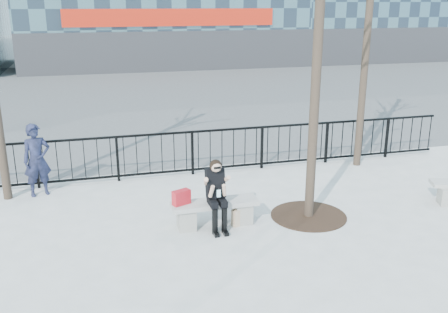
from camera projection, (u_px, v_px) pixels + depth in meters
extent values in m
plane|color=#A3A29D|center=(215.00, 225.00, 9.54)|extent=(120.00, 120.00, 0.00)
cube|color=#474747|center=(136.00, 93.00, 23.36)|extent=(60.00, 23.00, 0.01)
cube|color=black|center=(184.00, 132.00, 11.98)|extent=(14.00, 0.05, 0.05)
cube|color=black|center=(185.00, 170.00, 12.27)|extent=(14.00, 0.05, 0.05)
cube|color=#2D2D30|center=(173.00, 52.00, 30.17)|extent=(18.00, 0.08, 2.40)
cube|color=#AC1B0B|center=(172.00, 17.00, 29.52)|extent=(12.60, 0.12, 1.00)
cube|color=#2D2D30|center=(416.00, 45.00, 34.46)|extent=(16.00, 0.08, 2.40)
cylinder|color=black|center=(319.00, 22.00, 8.82)|extent=(0.18, 0.18, 7.50)
cylinder|color=black|center=(368.00, 27.00, 12.03)|extent=(0.18, 0.18, 7.00)
cylinder|color=black|center=(308.00, 216.00, 9.93)|extent=(1.50, 1.50, 0.02)
cube|color=slate|center=(186.00, 218.00, 9.34)|extent=(0.32, 0.38, 0.40)
cube|color=slate|center=(242.00, 212.00, 9.62)|extent=(0.32, 0.38, 0.40)
cube|color=gray|center=(215.00, 203.00, 9.41)|extent=(1.65, 0.46, 0.09)
cube|color=slate|center=(446.00, 196.00, 10.46)|extent=(0.29, 0.35, 0.36)
cube|color=#B4161F|center=(181.00, 197.00, 9.21)|extent=(0.37, 0.27, 0.27)
cube|color=beige|center=(240.00, 217.00, 9.51)|extent=(0.37, 0.24, 0.33)
imported|color=black|center=(37.00, 160.00, 10.81)|extent=(0.68, 0.54, 1.61)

